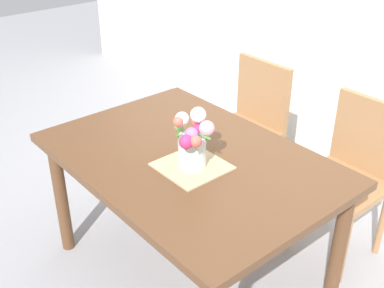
{
  "coord_description": "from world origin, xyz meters",
  "views": [
    {
      "loc": [
        1.53,
        -1.27,
        1.92
      ],
      "look_at": [
        0.08,
        -0.05,
        0.86
      ],
      "focal_mm": 45.47,
      "sensor_mm": 36.0,
      "label": 1
    }
  ],
  "objects_px": {
    "chair_left": "(250,121)",
    "chair_right": "(353,169)",
    "dining_table": "(189,173)",
    "flower_vase": "(193,140)"
  },
  "relations": [
    {
      "from": "chair_right",
      "to": "chair_left",
      "type": "bearing_deg",
      "value": 0.0
    },
    {
      "from": "chair_left",
      "to": "flower_vase",
      "type": "bearing_deg",
      "value": 118.21
    },
    {
      "from": "chair_left",
      "to": "chair_right",
      "type": "xyz_separation_m",
      "value": [
        0.77,
        0.0,
        0.0
      ]
    },
    {
      "from": "flower_vase",
      "to": "dining_table",
      "type": "bearing_deg",
      "value": 148.95
    },
    {
      "from": "dining_table",
      "to": "flower_vase",
      "type": "bearing_deg",
      "value": -31.05
    },
    {
      "from": "dining_table",
      "to": "chair_right",
      "type": "relative_size",
      "value": 1.56
    },
    {
      "from": "chair_left",
      "to": "chair_right",
      "type": "bearing_deg",
      "value": -180.0
    },
    {
      "from": "chair_right",
      "to": "dining_table",
      "type": "bearing_deg",
      "value": 65.05
    },
    {
      "from": "chair_left",
      "to": "flower_vase",
      "type": "xyz_separation_m",
      "value": [
        0.47,
        -0.88,
        0.36
      ]
    },
    {
      "from": "dining_table",
      "to": "chair_right",
      "type": "bearing_deg",
      "value": 65.05
    }
  ]
}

